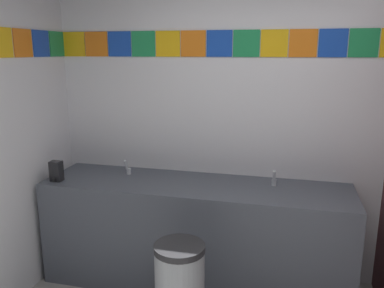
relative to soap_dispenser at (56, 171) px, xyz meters
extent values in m
cube|color=silver|center=(1.83, 0.54, 0.53)|extent=(3.98, 0.08, 2.90)
cube|color=yellow|center=(-0.06, 0.49, 0.98)|extent=(0.20, 0.01, 0.20)
cube|color=orange|center=(0.15, 0.49, 0.98)|extent=(0.20, 0.01, 0.20)
cube|color=#1947B7|center=(0.36, 0.49, 0.98)|extent=(0.20, 0.01, 0.20)
cube|color=#1E8C4C|center=(0.57, 0.49, 0.98)|extent=(0.20, 0.01, 0.20)
cube|color=yellow|center=(0.78, 0.49, 0.98)|extent=(0.20, 0.01, 0.20)
cube|color=orange|center=(0.99, 0.49, 0.98)|extent=(0.20, 0.01, 0.20)
cube|color=#1947B7|center=(1.20, 0.49, 0.98)|extent=(0.20, 0.01, 0.20)
cube|color=#1E8C4C|center=(1.41, 0.49, 0.98)|extent=(0.20, 0.01, 0.20)
cube|color=yellow|center=(1.62, 0.49, 0.98)|extent=(0.20, 0.01, 0.20)
cube|color=orange|center=(1.83, 0.49, 0.98)|extent=(0.20, 0.01, 0.20)
cube|color=#1947B7|center=(2.04, 0.49, 0.98)|extent=(0.20, 0.01, 0.20)
cube|color=#1E8C4C|center=(2.25, 0.49, 0.98)|extent=(0.20, 0.01, 0.20)
cube|color=yellow|center=(-0.15, -0.27, 0.98)|extent=(0.01, 0.20, 0.20)
cube|color=orange|center=(-0.15, -0.05, 0.98)|extent=(0.01, 0.20, 0.20)
cube|color=#1947B7|center=(-0.15, 0.17, 0.98)|extent=(0.01, 0.20, 0.20)
cube|color=#1E8C4C|center=(-0.15, 0.39, 0.98)|extent=(0.01, 0.20, 0.20)
cube|color=#4C515B|center=(1.08, 0.19, -0.50)|extent=(2.38, 0.61, 0.84)
cube|color=#4C515B|center=(1.08, 0.48, -0.12)|extent=(2.38, 0.03, 0.08)
cylinder|color=white|center=(0.49, 0.16, -0.13)|extent=(0.34, 0.34, 0.10)
cylinder|color=white|center=(1.68, 0.16, -0.13)|extent=(0.34, 0.34, 0.10)
cylinder|color=silver|center=(0.49, 0.30, -0.05)|extent=(0.04, 0.04, 0.05)
cylinder|color=silver|center=(0.49, 0.25, 0.02)|extent=(0.02, 0.06, 0.09)
cylinder|color=silver|center=(1.68, 0.30, -0.05)|extent=(0.04, 0.04, 0.05)
cylinder|color=silver|center=(1.68, 0.25, 0.02)|extent=(0.02, 0.06, 0.09)
cube|color=black|center=(0.00, 0.00, 0.00)|extent=(0.09, 0.07, 0.16)
cylinder|color=black|center=(0.00, -0.04, -0.06)|extent=(0.02, 0.02, 0.03)
cylinder|color=#262628|center=(1.15, -0.52, -0.25)|extent=(0.32, 0.32, 0.04)
camera|label=1|loc=(1.75, -2.61, 0.92)|focal=36.71mm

